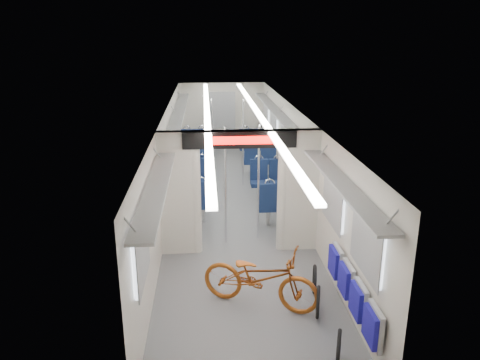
{
  "coord_description": "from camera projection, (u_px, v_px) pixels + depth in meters",
  "views": [
    {
      "loc": [
        -0.6,
        -10.03,
        3.95
      ],
      "look_at": [
        0.07,
        -1.27,
        1.15
      ],
      "focal_mm": 35.0,
      "sensor_mm": 36.0,
      "label": 1
    }
  ],
  "objects": [
    {
      "name": "seat_bay_far_right",
      "position": [
        256.0,
        150.0,
        14.14
      ],
      "size": [
        0.9,
        2.04,
        1.09
      ],
      "color": "#0E1B3D",
      "rests_on": "ground"
    },
    {
      "name": "stanchion_near_right",
      "position": [
        258.0,
        183.0,
        9.04
      ],
      "size": [
        0.04,
        0.04,
        2.3
      ],
      "primitive_type": "cylinder",
      "color": "silver",
      "rests_on": "ground"
    },
    {
      "name": "flip_bench",
      "position": [
        352.0,
        290.0,
        6.38
      ],
      "size": [
        0.12,
        2.09,
        0.5
      ],
      "color": "gray",
      "rests_on": "carriage"
    },
    {
      "name": "bike_hoop_a",
      "position": [
        338.0,
        351.0,
        5.71
      ],
      "size": [
        0.21,
        0.49,
        0.5
      ],
      "primitive_type": "torus",
      "rotation": [
        1.57,
        0.0,
        1.25
      ],
      "color": "black",
      "rests_on": "ground"
    },
    {
      "name": "bike_hoop_c",
      "position": [
        314.0,
        281.0,
        7.36
      ],
      "size": [
        0.14,
        0.47,
        0.46
      ],
      "primitive_type": "torus",
      "rotation": [
        1.57,
        0.0,
        1.37
      ],
      "color": "black",
      "rests_on": "ground"
    },
    {
      "name": "bicycle",
      "position": [
        260.0,
        277.0,
        6.93
      ],
      "size": [
        1.89,
        1.31,
        0.94
      ],
      "primitive_type": "imported",
      "rotation": [
        0.0,
        0.0,
        1.15
      ],
      "color": "#964815",
      "rests_on": "ground"
    },
    {
      "name": "seat_bay_near_right",
      "position": [
        274.0,
        189.0,
        10.65
      ],
      "size": [
        0.9,
        2.01,
        1.08
      ],
      "color": "#0E1B3D",
      "rests_on": "ground"
    },
    {
      "name": "seat_bay_near_left",
      "position": [
        192.0,
        187.0,
        10.75
      ],
      "size": [
        0.89,
        1.99,
        1.07
      ],
      "color": "#0E1B3D",
      "rests_on": "ground"
    },
    {
      "name": "stanchion_near_left",
      "position": [
        226.0,
        187.0,
        8.84
      ],
      "size": [
        0.05,
        0.05,
        2.3
      ],
      "primitive_type": "cylinder",
      "color": "silver",
      "rests_on": "ground"
    },
    {
      "name": "seat_bay_far_left",
      "position": [
        194.0,
        152.0,
        13.77
      ],
      "size": [
        0.94,
        2.23,
        1.15
      ],
      "color": "#0E1B3D",
      "rests_on": "ground"
    },
    {
      "name": "stanchion_far_left",
      "position": [
        212.0,
        142.0,
        12.35
      ],
      "size": [
        0.04,
        0.04,
        2.3
      ],
      "primitive_type": "cylinder",
      "color": "silver",
      "rests_on": "ground"
    },
    {
      "name": "stanchion_far_right",
      "position": [
        243.0,
        143.0,
        12.26
      ],
      "size": [
        0.04,
        0.04,
        2.3
      ],
      "primitive_type": "cylinder",
      "color": "silver",
      "rests_on": "ground"
    },
    {
      "name": "carriage",
      "position": [
        233.0,
        151.0,
        10.07
      ],
      "size": [
        12.0,
        12.02,
        2.31
      ],
      "color": "#515456",
      "rests_on": "ground"
    },
    {
      "name": "bike_hoop_b",
      "position": [
        318.0,
        303.0,
        6.73
      ],
      "size": [
        0.17,
        0.48,
        0.48
      ],
      "primitive_type": "torus",
      "rotation": [
        1.57,
        0.0,
        1.31
      ],
      "color": "black",
      "rests_on": "ground"
    }
  ]
}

